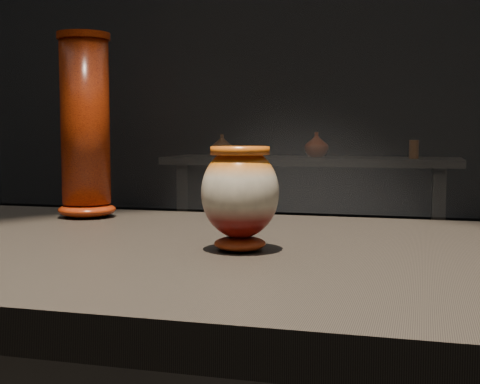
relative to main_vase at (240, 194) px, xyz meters
name	(u,v)px	position (x,y,z in m)	size (l,w,h in m)	color
main_vase	(240,194)	(0.00, 0.00, 0.00)	(0.12, 0.12, 0.15)	#660D09
tall_vase	(85,129)	(-0.40, 0.29, 0.10)	(0.13, 0.13, 0.37)	#BE390C
back_shelf	(310,195)	(-0.49, 3.62, -0.35)	(2.00, 0.60, 0.90)	black
back_vase_left	(222,146)	(-1.11, 3.57, -0.01)	(0.15, 0.15, 0.16)	brown
back_vase_mid	(316,145)	(-0.46, 3.63, 0.00)	(0.16, 0.16, 0.17)	#660D09
back_vase_right	(414,149)	(0.19, 3.57, -0.02)	(0.06, 0.06, 0.12)	brown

